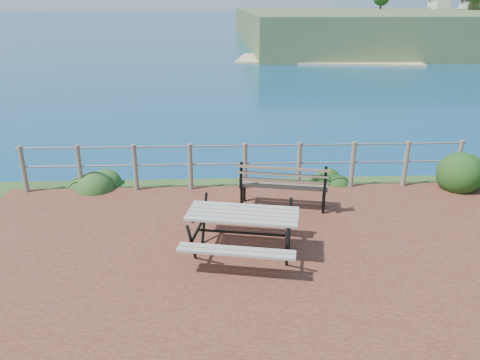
# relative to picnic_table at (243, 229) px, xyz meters

# --- Properties ---
(ground) EXTENTS (10.00, 7.00, 0.12)m
(ground) POSITION_rel_picnic_table_xyz_m (0.18, -0.56, -0.46)
(ground) COLOR brown
(ground) RESTS_ON ground
(ocean) EXTENTS (1200.00, 1200.00, 0.00)m
(ocean) POSITION_rel_picnic_table_xyz_m (0.18, 199.44, -0.46)
(ocean) COLOR #14607D
(ocean) RESTS_ON ground
(safety_railing) EXTENTS (9.40, 0.10, 1.00)m
(safety_railing) POSITION_rel_picnic_table_xyz_m (0.18, 2.79, 0.11)
(safety_railing) COLOR #6B5B4C
(safety_railing) RESTS_ON ground
(picnic_table) EXTENTS (1.81, 1.46, 0.72)m
(picnic_table) POSITION_rel_picnic_table_xyz_m (0.00, 0.00, 0.00)
(picnic_table) COLOR gray
(picnic_table) RESTS_ON ground
(park_bench) EXTENTS (1.74, 0.76, 0.95)m
(park_bench) POSITION_rel_picnic_table_xyz_m (0.87, 1.78, 0.17)
(park_bench) COLOR brown
(park_bench) RESTS_ON ground
(shrub_right_edge) EXTENTS (0.97, 0.97, 1.39)m
(shrub_right_edge) POSITION_rel_picnic_table_xyz_m (4.79, 2.66, -0.46)
(shrub_right_edge) COLOR #1B3C12
(shrub_right_edge) RESTS_ON ground
(shrub_lip_west) EXTENTS (0.84, 0.84, 0.61)m
(shrub_lip_west) POSITION_rel_picnic_table_xyz_m (-3.13, 3.04, -0.46)
(shrub_lip_west) COLOR #2B4F1D
(shrub_lip_west) RESTS_ON ground
(shrub_lip_east) EXTENTS (0.80, 0.80, 0.55)m
(shrub_lip_east) POSITION_rel_picnic_table_xyz_m (2.04, 3.22, -0.46)
(shrub_lip_east) COLOR #1B3C12
(shrub_lip_east) RESTS_ON ground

